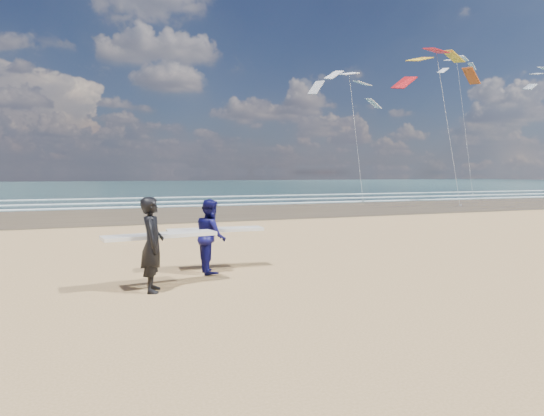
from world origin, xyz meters
name	(u,v)px	position (x,y,z in m)	size (l,w,h in m)	color
wet_sand_strip	(422,205)	(20.00, 18.00, 0.01)	(220.00, 12.00, 0.01)	#473725
ocean	(217,185)	(20.00, 72.00, 0.01)	(220.00, 100.00, 0.02)	#1A383A
foam_breakers	(347,197)	(20.00, 28.10, 0.05)	(220.00, 11.70, 0.05)	white
surfer_near	(153,243)	(-0.53, 0.14, 0.91)	(2.25, 1.13, 1.79)	black
surfer_far	(211,235)	(0.91, 1.40, 0.84)	(2.23, 1.09, 1.66)	#0E0D4A
kite_0	(443,97)	(22.69, 19.30, 7.68)	(7.46, 4.92, 12.72)	slate
kite_1	(354,116)	(18.77, 25.09, 6.75)	(6.57, 4.82, 11.70)	slate
kite_5	(463,116)	(35.92, 31.51, 8.17)	(4.78, 4.63, 15.78)	slate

